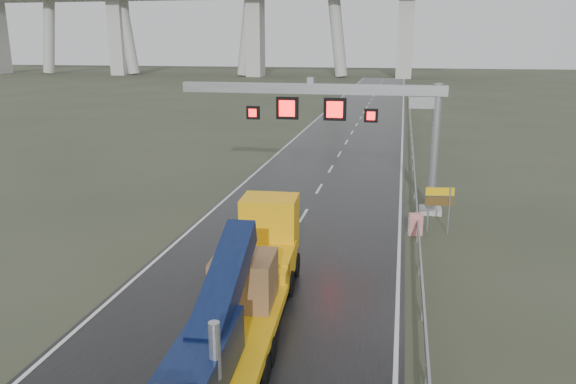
% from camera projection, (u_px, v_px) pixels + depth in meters
% --- Properties ---
extents(ground, '(400.00, 400.00, 0.00)m').
position_uv_depth(ground, '(206.00, 383.00, 15.86)').
color(ground, '#333928').
rests_on(ground, ground).
extents(road, '(11.00, 200.00, 0.02)m').
position_uv_depth(road, '(346.00, 142.00, 53.73)').
color(road, black).
rests_on(road, ground).
extents(guardrail, '(0.20, 140.00, 1.40)m').
position_uv_depth(guardrail, '(413.00, 158.00, 42.91)').
color(guardrail, gray).
rests_on(guardrail, ground).
extents(sign_gantry, '(14.90, 1.20, 7.42)m').
position_uv_depth(sign_gantry, '(348.00, 111.00, 31.04)').
color(sign_gantry, '#B5B5B0').
rests_on(sign_gantry, ground).
extents(heavy_haul_truck, '(3.48, 17.03, 3.97)m').
position_uv_depth(heavy_haul_truck, '(237.00, 304.00, 17.25)').
color(heavy_haul_truck, yellow).
rests_on(heavy_haul_truck, ground).
extents(exit_sign_pair, '(1.40, 0.26, 2.41)m').
position_uv_depth(exit_sign_pair, '(439.00, 201.00, 27.85)').
color(exit_sign_pair, gray).
rests_on(exit_sign_pair, ground).
extents(striped_barrier, '(0.72, 0.48, 1.11)m').
position_uv_depth(striped_barrier, '(416.00, 224.00, 27.82)').
color(striped_barrier, red).
rests_on(striped_barrier, ground).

